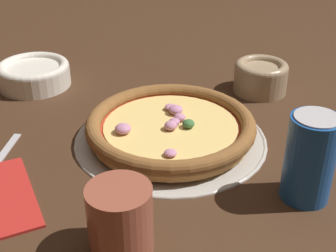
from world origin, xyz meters
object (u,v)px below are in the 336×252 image
object	(u,v)px
drinking_cup	(117,220)
bowl_near	(258,76)
bowl_far	(32,74)
beverage_can	(307,158)
pizza	(168,127)
pizza_tray	(168,138)

from	to	relation	value
drinking_cup	bowl_near	bearing A→B (deg)	-28.33
bowl_far	beverage_can	size ratio (longest dim) A/B	1.16
bowl_near	beverage_can	xyz separation A→B (m)	(-0.33, -0.01, 0.03)
bowl_near	bowl_far	distance (m)	0.45
drinking_cup	pizza	bearing A→B (deg)	-13.04
bowl_near	drinking_cup	xyz separation A→B (m)	(-0.43, 0.23, 0.01)
pizza	beverage_can	xyz separation A→B (m)	(-0.15, -0.18, 0.04)
pizza	bowl_near	size ratio (longest dim) A/B	2.66
pizza_tray	bowl_near	bearing A→B (deg)	-43.46
pizza	bowl_near	bearing A→B (deg)	-43.48
drinking_cup	pizza_tray	bearing A→B (deg)	-13.06
bowl_near	beverage_can	world-z (taller)	beverage_can
pizza	drinking_cup	world-z (taller)	drinking_cup
pizza	bowl_far	size ratio (longest dim) A/B	1.92
drinking_cup	beverage_can	distance (m)	0.26
pizza	bowl_near	world-z (taller)	bowl_near
drinking_cup	beverage_can	world-z (taller)	beverage_can
pizza_tray	beverage_can	xyz separation A→B (m)	(-0.15, -0.18, 0.06)
pizza_tray	bowl_far	size ratio (longest dim) A/B	2.19
pizza	beverage_can	size ratio (longest dim) A/B	2.23
bowl_far	beverage_can	bearing A→B (deg)	-127.98
pizza_tray	drinking_cup	xyz separation A→B (m)	(-0.25, 0.06, 0.04)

